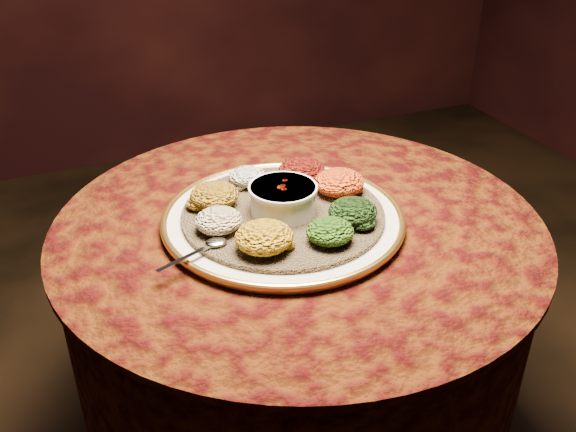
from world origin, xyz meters
name	(u,v)px	position (x,y,z in m)	size (l,w,h in m)	color
table	(298,294)	(0.00, 0.00, 0.55)	(0.96, 0.96, 0.73)	black
platter	(283,219)	(-0.03, 0.00, 0.75)	(0.59, 0.59, 0.02)	beige
injera	(283,214)	(-0.03, 0.00, 0.76)	(0.39, 0.39, 0.01)	brown
stew_bowl	(283,197)	(-0.03, 0.00, 0.79)	(0.13, 0.13, 0.05)	silver
spoon	(211,245)	(-0.20, -0.07, 0.77)	(0.14, 0.07, 0.01)	silver
portion_ayib	(247,176)	(-0.06, 0.13, 0.78)	(0.08, 0.07, 0.04)	silver
portion_kitfo	(302,171)	(0.05, 0.10, 0.79)	(0.10, 0.09, 0.05)	black
portion_tikil	(339,182)	(0.10, 0.02, 0.79)	(0.10, 0.10, 0.05)	orange
portion_gomen	(353,211)	(0.07, -0.09, 0.78)	(0.09, 0.09, 0.04)	black
portion_mixveg	(330,231)	(0.00, -0.13, 0.78)	(0.09, 0.08, 0.04)	#9A4009
portion_kik	(264,237)	(-0.11, -0.11, 0.79)	(0.10, 0.10, 0.05)	#BB8710
portion_timatim	(219,220)	(-0.17, -0.02, 0.78)	(0.09, 0.08, 0.04)	maroon
portion_shiro	(214,195)	(-0.15, 0.07, 0.78)	(0.10, 0.09, 0.05)	#866110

